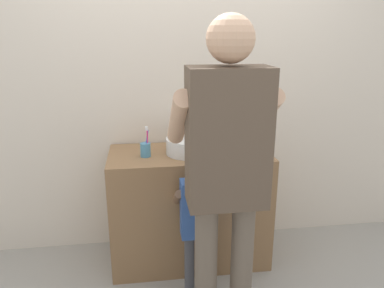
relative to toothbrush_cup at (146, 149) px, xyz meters
name	(u,v)px	position (x,y,z in m)	size (l,w,h in m)	color
ground_plane	(195,280)	(0.30, -0.25, -0.90)	(14.00, 14.00, 0.00)	#9E998E
back_wall	(183,75)	(0.30, 0.37, 0.45)	(4.40, 0.08, 2.70)	beige
vanity_cabinet	(189,206)	(0.30, 0.05, -0.48)	(1.13, 0.54, 0.84)	olive
sink_basin	(189,145)	(0.30, 0.03, 0.00)	(0.33, 0.33, 0.11)	silver
faucet	(186,134)	(0.30, 0.23, 0.03)	(0.18, 0.14, 0.18)	#B7BABF
toothbrush_cup	(146,149)	(0.00, 0.00, 0.00)	(0.07, 0.07, 0.21)	#4C8EB2
soap_bottle	(228,141)	(0.59, 0.07, 0.01)	(0.06, 0.06, 0.17)	#66B2D1
child_toddler	(198,216)	(0.30, -0.35, -0.34)	(0.29, 0.29, 0.93)	#47474C
adult_parent	(226,158)	(0.40, -0.68, 0.15)	(0.54, 0.57, 1.74)	#6B5B4C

